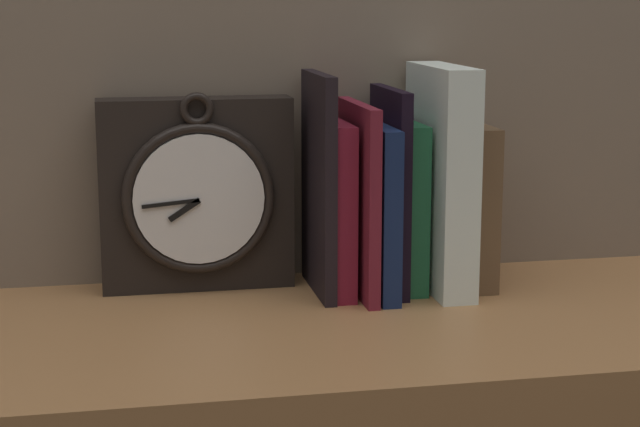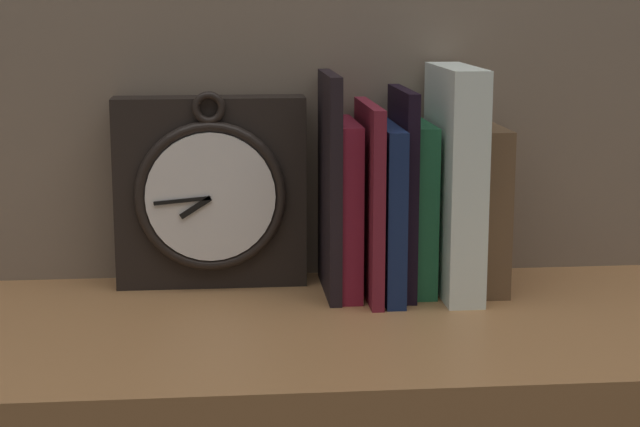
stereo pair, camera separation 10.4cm
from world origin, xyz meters
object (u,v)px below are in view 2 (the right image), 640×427
Objects in this scene: book_slot3_navy at (387,209)px; book_slot4_black at (402,191)px; book_slot5_green at (418,206)px; book_slot0_black at (330,184)px; book_slot7_brown at (485,207)px; book_slot6_white at (454,180)px; book_slot2_maroon at (369,199)px; clock at (211,192)px; book_slot1_maroon at (346,207)px.

book_slot4_black is (0.02, 0.01, 0.02)m from book_slot3_navy.
book_slot3_navy is 1.00× the size of book_slot5_green.
book_slot7_brown is at bearing 1.62° from book_slot0_black.
book_slot6_white reaches higher than book_slot4_black.
book_slot2_maroon is 0.04m from book_slot4_black.
clock is at bearing 164.00° from book_slot2_maroon.
book_slot3_navy is (0.19, -0.05, -0.01)m from clock.
book_slot5_green is 1.02× the size of book_slot7_brown.
book_slot1_maroon is at bearing 152.25° from book_slot2_maroon.
clock is 0.27m from book_slot6_white.
book_slot4_black is at bearing 0.20° from book_slot0_black.
book_slot2_maroon is 1.12× the size of book_slot3_navy.
book_slot6_white is at bearing -1.11° from book_slot3_navy.
book_slot0_black is 1.15× the size of book_slot2_maroon.
book_slot3_navy is 0.08m from book_slot6_white.
book_slot6_white reaches higher than book_slot7_brown.
book_slot1_maroon is 0.06m from book_slot4_black.
book_slot0_black is 0.07m from book_slot3_navy.
book_slot7_brown is (0.15, 0.00, -0.00)m from book_slot1_maroon.
book_slot1_maroon is 0.15m from book_slot7_brown.
clock is 0.23m from book_slot5_green.
book_slot5_green is 0.05m from book_slot6_white.
book_slot6_white reaches higher than book_slot1_maroon.
book_slot0_black is at bearing -176.18° from book_slot5_green.
book_slot4_black is (0.06, -0.00, 0.02)m from book_slot1_maroon.
book_slot3_navy is 0.75× the size of book_slot6_white.
book_slot2_maroon is 0.84× the size of book_slot6_white.
book_slot3_navy is 0.04m from book_slot5_green.
clock is at bearing 169.64° from book_slot4_black.
book_slot1_maroon is 0.03m from book_slot2_maroon.
book_slot0_black is 0.05m from book_slot2_maroon.
book_slot5_green is (0.06, 0.02, -0.01)m from book_slot2_maroon.
book_slot5_green is (0.08, 0.00, -0.00)m from book_slot1_maroon.
clock is at bearing 173.68° from book_slot7_brown.
book_slot4_black reaches higher than book_slot5_green.
book_slot7_brown is at bearing -1.32° from book_slot5_green.
book_slot3_navy is at bearing -172.88° from book_slot7_brown.
book_slot7_brown is at bearing 1.10° from book_slot1_maroon.
book_slot6_white is at bearing -4.48° from book_slot0_black.
book_slot1_maroon is 1.02× the size of book_slot5_green.
book_slot1_maroon is 1.01× the size of book_slot3_navy.
book_slot3_navy is 0.11m from book_slot7_brown.
book_slot0_black reaches higher than book_slot4_black.
book_slot2_maroon is at bearing -173.39° from book_slot7_brown.
clock is 1.06× the size of book_slot2_maroon.
book_slot1_maroon is 0.90× the size of book_slot2_maroon.
book_slot6_white is (0.12, -0.01, 0.03)m from book_slot1_maroon.
book_slot1_maroon is 0.12m from book_slot6_white.
book_slot5_green is at bearing 3.30° from book_slot1_maroon.
book_slot5_green is at bearing 178.68° from book_slot7_brown.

